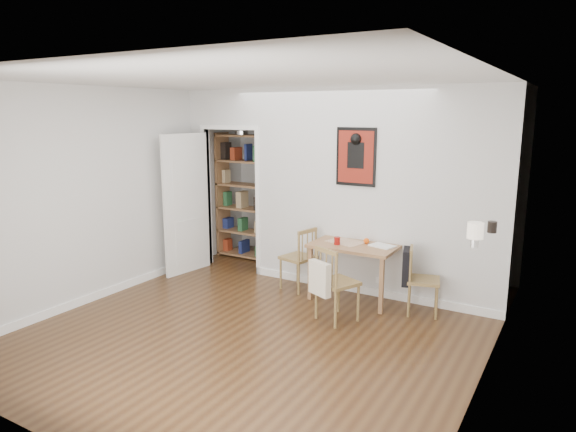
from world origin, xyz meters
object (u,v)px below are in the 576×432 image
Objects in this scene: notebook at (382,246)px; ceramic_jar_b at (492,227)px; mantel_lamp at (475,232)px; dining_table at (354,251)px; ceramic_jar_a at (478,231)px; bookshelf at (243,197)px; orange_fruit at (366,241)px; chair_right at (422,280)px; red_glass at (337,241)px; chair_left at (298,258)px; chair_front at (336,283)px; fireplace at (483,297)px.

ceramic_jar_b is (1.31, -0.61, 0.50)m from notebook.
dining_table is at bearing 143.38° from mantel_lamp.
ceramic_jar_a is at bearing -109.15° from ceramic_jar_b.
bookshelf is 2.57m from orange_fruit.
bookshelf is at bearing 159.92° from ceramic_jar_b.
mantel_lamp is at bearing -28.18° from bookshelf.
ceramic_jar_b is (3.95, -1.44, 0.24)m from bookshelf.
chair_right is at bearing -1.87° from dining_table.
dining_table is 4.82× the size of mantel_lamp.
dining_table is 0.53× the size of bookshelf.
dining_table is at bearing -21.41° from bookshelf.
red_glass is at bearing 167.22° from ceramic_jar_b.
ceramic_jar_a is 1.04× the size of ceramic_jar_b.
chair_left is 0.96m from orange_fruit.
chair_front is at bearing -82.33° from dining_table.
chair_left is 7.32× the size of ceramic_jar_a.
mantel_lamp is at bearing -83.28° from ceramic_jar_a.
orange_fruit is 1.71m from ceramic_jar_b.
chair_left is 2.94× the size of notebook.
fireplace reaches higher than notebook.
notebook is (-1.32, 0.92, 0.10)m from fireplace.
red_glass is 0.87× the size of ceramic_jar_b.
red_glass is at bearing -25.80° from bookshelf.
orange_fruit is 0.25× the size of notebook.
bookshelf reaches higher than red_glass.
chair_front reaches higher than dining_table.
bookshelf is (-1.53, 0.92, 0.56)m from chair_left.
bookshelf is 2.78m from notebook.
red_glass is 0.83× the size of ceramic_jar_a.
chair_right is at bearing -16.42° from bookshelf.
chair_front is 1.74m from ceramic_jar_b.
mantel_lamp is 1.88× the size of ceramic_jar_a.
ceramic_jar_b is (-0.01, 0.31, 0.60)m from fireplace.
ceramic_jar_b is at bearing 6.30° from chair_front.
bookshelf reaches higher than ceramic_jar_b.
orange_fruit is at bearing -18.49° from bookshelf.
bookshelf reaches higher than fireplace.
dining_table is 0.19m from orange_fruit.
ceramic_jar_a is at bearing -2.96° from chair_front.
bookshelf is 6.95× the size of notebook.
chair_left reaches higher than dining_table.
mantel_lamp is at bearing -44.84° from notebook.
notebook is (0.33, 0.07, 0.09)m from dining_table.
fireplace is 11.38× the size of ceramic_jar_b.
ceramic_jar_b is (2.42, -0.52, 0.80)m from chair_left.
ceramic_jar_b is at bearing -12.15° from chair_left.
chair_left is 0.98× the size of chair_front.
bookshelf is 4.35m from fireplace.
chair_front is 12.10× the size of orange_fruit.
mantel_lamp reaches higher than red_glass.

